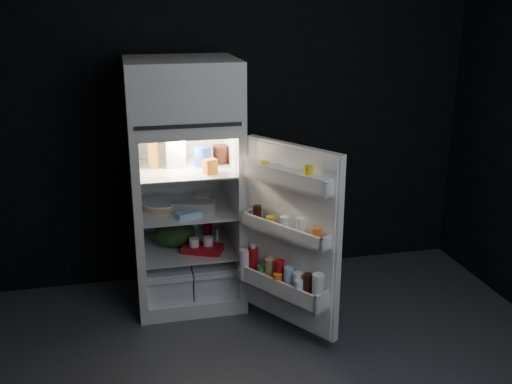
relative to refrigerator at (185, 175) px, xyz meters
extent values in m
cube|color=black|center=(0.32, 0.38, 0.39)|extent=(4.00, 0.00, 2.70)
cube|color=black|center=(0.32, -3.02, 0.39)|extent=(4.00, 0.00, 2.70)
cube|color=white|center=(0.00, -0.02, -0.91)|extent=(0.76, 0.70, 0.10)
cube|color=white|center=(-0.35, -0.02, -0.26)|extent=(0.05, 0.70, 1.20)
cube|color=white|center=(0.36, -0.02, -0.26)|extent=(0.05, 0.70, 1.20)
cube|color=white|center=(0.00, 0.30, -0.26)|extent=(0.66, 0.05, 1.20)
cube|color=white|center=(0.00, -0.02, 0.37)|extent=(0.76, 0.70, 0.06)
cube|color=white|center=(0.00, -0.02, 0.61)|extent=(0.76, 0.70, 0.42)
cube|color=black|center=(0.00, -0.38, 0.43)|extent=(0.68, 0.01, 0.02)
cube|color=white|center=(-0.33, -0.05, -0.26)|extent=(0.01, 0.65, 1.20)
cube|color=white|center=(0.33, -0.05, -0.26)|extent=(0.01, 0.65, 1.20)
cube|color=white|center=(0.00, -0.05, 0.34)|extent=(0.66, 0.65, 0.01)
cube|color=white|center=(0.00, -0.05, -0.85)|extent=(0.66, 0.65, 0.01)
cube|color=white|center=(0.00, -0.05, 0.06)|extent=(0.65, 0.63, 0.01)
cube|color=white|center=(0.00, -0.05, -0.24)|extent=(0.65, 0.63, 0.01)
cube|color=white|center=(0.00, -0.05, -0.54)|extent=(0.65, 0.63, 0.01)
cube|color=white|center=(-0.16, -0.03, -0.74)|extent=(0.32, 0.59, 0.22)
cube|color=white|center=(0.17, -0.03, -0.74)|extent=(0.32, 0.59, 0.22)
cube|color=white|center=(-0.16, -0.35, -0.65)|extent=(0.32, 0.02, 0.03)
cube|color=white|center=(0.17, -0.35, -0.65)|extent=(0.32, 0.02, 0.03)
cube|color=#FFE5B2|center=(0.00, -0.10, 0.32)|extent=(0.14, 0.14, 0.02)
cube|color=white|center=(0.61, -0.68, -0.26)|extent=(0.45, 0.67, 1.22)
cube|color=white|center=(0.58, -0.69, -0.26)|extent=(0.39, 0.61, 1.18)
cube|color=white|center=(0.55, -0.71, 0.11)|extent=(0.44, 0.62, 0.02)
cube|color=white|center=(0.52, -0.73, 0.15)|extent=(0.38, 0.58, 0.10)
cube|color=white|center=(0.73, -0.99, 0.15)|extent=(0.09, 0.07, 0.10)
cube|color=white|center=(0.37, -0.44, 0.15)|extent=(0.09, 0.07, 0.10)
cube|color=white|center=(0.54, -0.72, -0.22)|extent=(0.45, 0.63, 0.02)
cube|color=white|center=(0.51, -0.74, -0.19)|extent=(0.38, 0.58, 0.09)
cube|color=white|center=(0.72, -1.00, -0.19)|extent=(0.09, 0.07, 0.09)
cube|color=white|center=(0.36, -0.44, -0.19)|extent=(0.09, 0.07, 0.09)
cube|color=white|center=(0.53, -0.73, -0.63)|extent=(0.48, 0.65, 0.02)
cube|color=white|center=(0.48, -0.76, -0.57)|extent=(0.38, 0.58, 0.13)
cube|color=white|center=(0.70, -1.01, -0.57)|extent=(0.13, 0.09, 0.13)
cube|color=white|center=(0.35, -0.45, -0.57)|extent=(0.13, 0.09, 0.13)
cube|color=white|center=(0.55, -0.71, 0.21)|extent=(0.43, 0.60, 0.02)
cylinder|color=yellow|center=(0.64, -0.87, 0.20)|extent=(0.08, 0.08, 0.14)
cylinder|color=silver|center=(0.57, -0.75, 0.17)|extent=(0.08, 0.08, 0.10)
cylinder|color=yellow|center=(0.45, -0.56, 0.17)|extent=(0.08, 0.08, 0.10)
cylinder|color=orange|center=(0.68, -0.94, -0.16)|extent=(0.08, 0.08, 0.11)
cylinder|color=white|center=(0.61, -0.83, -0.14)|extent=(0.07, 0.07, 0.13)
cylinder|color=silver|center=(0.54, -0.72, -0.16)|extent=(0.08, 0.08, 0.11)
cylinder|color=yellow|center=(0.48, -0.62, -0.17)|extent=(0.08, 0.08, 0.08)
cylinder|color=black|center=(0.41, -0.52, -0.15)|extent=(0.08, 0.08, 0.12)
cylinder|color=silver|center=(0.69, -0.98, -0.50)|extent=(0.11, 0.11, 0.23)
cylinder|color=black|center=(0.64, -0.91, -0.52)|extent=(0.08, 0.08, 0.20)
cylinder|color=white|center=(0.60, -0.85, -0.52)|extent=(0.09, 0.09, 0.18)
cylinder|color=#95D0E6|center=(0.56, -0.78, -0.52)|extent=(0.09, 0.09, 0.19)
cylinder|color=#A80E15|center=(0.52, -0.71, -0.51)|extent=(0.09, 0.09, 0.21)
cylinder|color=tan|center=(0.47, -0.64, -0.52)|extent=(0.09, 0.09, 0.20)
cylinder|color=#338C33|center=(0.43, -0.58, -0.55)|extent=(0.09, 0.09, 0.13)
cylinder|color=#A80E15|center=(0.39, -0.51, -0.50)|extent=(0.10, 0.10, 0.22)
cylinder|color=white|center=(0.59, -0.90, -0.54)|extent=(0.08, 0.08, 0.16)
cylinder|color=orange|center=(0.49, -0.75, -0.55)|extent=(0.08, 0.08, 0.14)
cylinder|color=silver|center=(0.42, -0.63, -0.56)|extent=(0.08, 0.08, 0.11)
cylinder|color=white|center=(0.33, -0.50, -0.51)|extent=(0.10, 0.10, 0.22)
cylinder|color=white|center=(0.39, -0.51, -0.37)|extent=(0.05, 0.05, 0.02)
cube|color=white|center=(-0.06, 0.01, 0.19)|extent=(0.14, 0.14, 0.24)
cylinder|color=#1D44A1|center=(0.13, -0.03, 0.14)|extent=(0.16, 0.16, 0.14)
cylinder|color=black|center=(0.27, 0.02, 0.14)|extent=(0.15, 0.15, 0.13)
cylinder|color=#AF711C|center=(-0.21, 0.01, 0.18)|extent=(0.09, 0.09, 0.22)
cube|color=orange|center=(0.15, -0.23, 0.12)|extent=(0.11, 0.10, 0.10)
cube|color=#99978B|center=(0.04, -0.13, -0.19)|extent=(0.33, 0.20, 0.07)
cylinder|color=tan|center=(-0.16, 0.00, -0.21)|extent=(0.33, 0.33, 0.04)
cube|color=#95D0E6|center=(-0.01, -0.24, -0.21)|extent=(0.19, 0.14, 0.04)
cube|color=beige|center=(0.14, 0.08, -0.20)|extent=(0.15, 0.13, 0.05)
ellipsoid|color=#193815|center=(-0.09, -0.01, -0.43)|extent=(0.33, 0.29, 0.20)
cube|color=#A80E15|center=(0.09, -0.17, -0.50)|extent=(0.32, 0.25, 0.05)
cylinder|color=#A80E15|center=(0.18, 0.16, -0.48)|extent=(0.09, 0.09, 0.09)
cylinder|color=silver|center=(0.23, 0.05, -0.48)|extent=(0.08, 0.08, 0.09)
camera|label=1|loc=(-0.42, -4.11, 1.21)|focal=42.00mm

